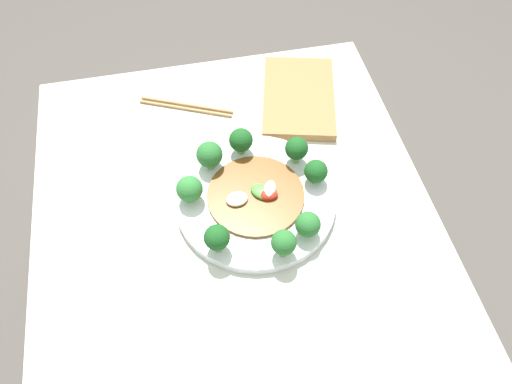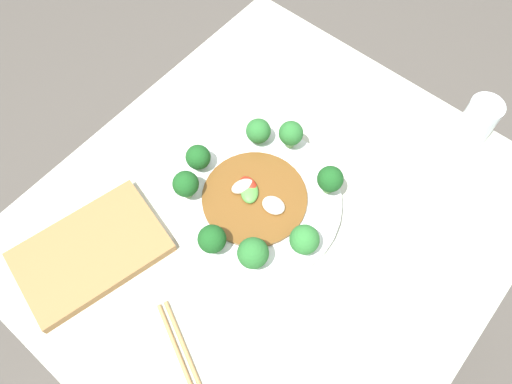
{
  "view_description": "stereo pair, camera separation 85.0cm",
  "coord_description": "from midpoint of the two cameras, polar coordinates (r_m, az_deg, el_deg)",
  "views": [
    {
      "loc": [
        0.53,
        -0.06,
        1.52
      ],
      "look_at": [
        0.0,
        0.04,
        0.75
      ],
      "focal_mm": 35.0,
      "sensor_mm": 36.0,
      "label": 1
    },
    {
      "loc": [
        -0.31,
        -0.22,
        1.52
      ],
      "look_at": [
        0.0,
        0.04,
        0.75
      ],
      "focal_mm": 35.0,
      "sensor_mm": 36.0,
      "label": 2
    }
  ],
  "objects": [
    {
      "name": "cutting_board",
      "position": [
        0.94,
        -36.01,
        -27.11
      ],
      "size": [
        0.28,
        0.21,
        0.02
      ],
      "color": "olive",
      "rests_on": "table"
    },
    {
      "name": "stirfry_center",
      "position": [
        0.81,
        -16.61,
        -24.17
      ],
      "size": [
        0.19,
        0.19,
        0.02
      ],
      "color": "brown",
      "rests_on": "plate"
    },
    {
      "name": "broccoli_northwest",
      "position": [
        0.82,
        -25.84,
        -22.39
      ],
      "size": [
        0.05,
        0.05,
        0.06
      ],
      "color": "#70A356",
      "rests_on": "plate"
    },
    {
      "name": "chopsticks",
      "position": [
        0.9,
        -27.95,
        -41.31
      ],
      "size": [
        0.1,
        0.2,
        0.01
      ],
      "color": "#AD7F4C",
      "rests_on": "table"
    },
    {
      "name": "broccoli_south",
      "position": [
        0.77,
        -11.61,
        -31.73
      ],
      "size": [
        0.05,
        0.05,
        0.06
      ],
      "color": "#89B76B",
      "rests_on": "plate"
    },
    {
      "name": "broccoli_west",
      "position": [
        0.81,
        -23.82,
        -29.99
      ],
      "size": [
        0.05,
        0.05,
        0.06
      ],
      "color": "#7AAD5B",
      "rests_on": "plate"
    },
    {
      "name": "plate",
      "position": [
        0.83,
        -16.23,
        -24.32
      ],
      "size": [
        0.31,
        0.31,
        0.02
      ],
      "color": "silver",
      "rests_on": "table"
    },
    {
      "name": "broccoli_southeast",
      "position": [
        0.76,
        -6.87,
        -23.76
      ],
      "size": [
        0.05,
        0.05,
        0.06
      ],
      "color": "#70A356",
      "rests_on": "plate"
    },
    {
      "name": "broccoli_northeast",
      "position": [
        0.8,
        -15.51,
        -15.55
      ],
      "size": [
        0.05,
        0.05,
        0.05
      ],
      "color": "#70A356",
      "rests_on": "plate"
    },
    {
      "name": "ground_plane",
      "position": [
        1.53,
        -7.6,
        -27.42
      ],
      "size": [
        8.0,
        8.0,
        0.0
      ],
      "primitive_type": "plane",
      "color": "#4C4742"
    },
    {
      "name": "drinking_glass",
      "position": [
        0.81,
        14.9,
        -14.14
      ],
      "size": [
        0.06,
        0.06,
        0.1
      ],
      "color": "silver",
      "rests_on": "table"
    },
    {
      "name": "broccoli_east",
      "position": [
        0.78,
        -11.35,
        -16.42
      ],
      "size": [
        0.05,
        0.05,
        0.06
      ],
      "color": "#70A356",
      "rests_on": "plate"
    },
    {
      "name": "broccoli_north",
      "position": [
        0.83,
        -23.61,
        -18.65
      ],
      "size": [
        0.05,
        0.05,
        0.05
      ],
      "color": "#89B76B",
      "rests_on": "plate"
    },
    {
      "name": "broccoli_southwest",
      "position": [
        0.79,
        -18.94,
        -32.63
      ],
      "size": [
        0.05,
        0.05,
        0.06
      ],
      "color": "#89B76B",
      "rests_on": "plate"
    },
    {
      "name": "table",
      "position": [
        1.18,
        -9.86,
        -27.22
      ],
      "size": [
        0.85,
        0.76,
        0.71
      ],
      "color": "#B7BCAD",
      "rests_on": "ground_plane"
    }
  ]
}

